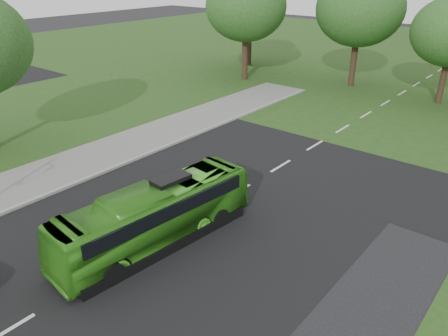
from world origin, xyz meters
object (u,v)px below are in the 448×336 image
(tree_park_a, at_px, (246,6))
(bus, at_px, (155,216))
(tree_park_b, at_px, (360,9))
(tree_park_f, at_px, (250,6))

(tree_park_a, xyz_separation_m, bus, (14.05, -24.81, -5.58))
(tree_park_b, height_order, tree_park_f, tree_park_b)
(tree_park_a, xyz_separation_m, tree_park_f, (-3.63, 5.66, -0.51))
(tree_park_a, relative_size, bus, 1.12)
(tree_park_a, distance_m, tree_park_b, 10.27)
(tree_park_a, height_order, tree_park_b, tree_park_b)
(tree_park_b, relative_size, bus, 1.13)
(tree_park_b, height_order, bus, tree_park_b)
(tree_park_f, relative_size, bus, 1.04)
(tree_park_b, distance_m, tree_park_f, 12.98)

